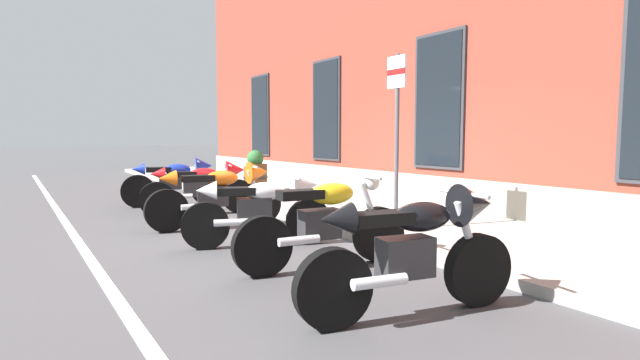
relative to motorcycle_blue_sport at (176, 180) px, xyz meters
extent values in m
plane|color=#424244|center=(3.57, 1.04, -0.55)|extent=(140.00, 140.00, 0.00)
cube|color=gray|center=(3.57, 2.47, -0.49)|extent=(28.86, 2.85, 0.12)
cube|color=silver|center=(3.57, -2.16, -0.55)|extent=(28.86, 0.12, 0.01)
cube|color=gray|center=(3.57, 3.85, -0.20)|extent=(22.86, 0.10, 0.70)
cube|color=#2D2D33|center=(-4.05, 3.87, 1.55)|extent=(1.22, 0.06, 2.52)
cube|color=black|center=(-4.05, 3.84, 1.55)|extent=(1.10, 0.03, 2.40)
cube|color=#2D2D33|center=(-0.24, 3.87, 1.55)|extent=(1.22, 0.06, 2.52)
cube|color=black|center=(-0.24, 3.84, 1.55)|extent=(1.10, 0.03, 2.40)
cube|color=#2D2D33|center=(3.57, 3.87, 1.55)|extent=(1.22, 0.06, 2.52)
cube|color=black|center=(3.57, 3.84, 1.55)|extent=(1.10, 0.03, 2.40)
cylinder|color=black|center=(0.14, 0.60, -0.22)|extent=(0.27, 0.68, 0.67)
cylinder|color=black|center=(-0.17, -0.74, -0.22)|extent=(0.27, 0.68, 0.67)
cylinder|color=silver|center=(0.11, 0.50, 0.02)|extent=(0.13, 0.31, 0.60)
cube|color=#28282B|center=(-0.03, -0.12, -0.04)|extent=(0.31, 0.48, 0.32)
ellipsoid|color=#192D9E|center=(0.00, 0.03, 0.20)|extent=(0.37, 0.56, 0.24)
cube|color=black|center=(-0.08, -0.34, 0.21)|extent=(0.32, 0.52, 0.10)
cylinder|color=silver|center=(0.09, 0.42, 0.37)|extent=(0.61, 0.17, 0.04)
cylinder|color=silver|center=(0.02, -0.44, -0.17)|extent=(0.19, 0.46, 0.09)
cone|color=#192D9E|center=(0.12, 0.55, 0.27)|extent=(0.43, 0.41, 0.36)
cone|color=#192D9E|center=(-0.17, -0.72, 0.23)|extent=(0.29, 0.31, 0.24)
cylinder|color=black|center=(1.53, 0.73, -0.23)|extent=(0.27, 0.64, 0.63)
cylinder|color=black|center=(1.18, -0.70, -0.23)|extent=(0.27, 0.64, 0.63)
cylinder|color=silver|center=(1.51, 0.63, 0.00)|extent=(0.14, 0.31, 0.61)
cube|color=#28282B|center=(1.34, -0.03, -0.05)|extent=(0.32, 0.48, 0.32)
ellipsoid|color=red|center=(1.38, 0.11, 0.19)|extent=(0.38, 0.57, 0.24)
cube|color=black|center=(1.29, -0.26, 0.20)|extent=(0.33, 0.52, 0.10)
cylinder|color=silver|center=(1.49, 0.55, 0.36)|extent=(0.61, 0.18, 0.04)
cylinder|color=silver|center=(1.39, -0.35, -0.18)|extent=(0.19, 0.46, 0.09)
cone|color=red|center=(1.52, 0.68, 0.26)|extent=(0.43, 0.42, 0.36)
cone|color=red|center=(1.19, -0.68, 0.22)|extent=(0.29, 0.31, 0.24)
cylinder|color=black|center=(2.83, 0.58, -0.22)|extent=(0.16, 0.66, 0.66)
cylinder|color=black|center=(2.73, -0.95, -0.22)|extent=(0.16, 0.66, 0.66)
cylinder|color=silver|center=(2.82, 0.48, 0.03)|extent=(0.09, 0.32, 0.64)
cube|color=#28282B|center=(2.78, -0.23, -0.04)|extent=(0.25, 0.45, 0.32)
ellipsoid|color=orange|center=(2.79, -0.08, 0.24)|extent=(0.29, 0.54, 0.24)
cube|color=black|center=(2.76, -0.46, 0.25)|extent=(0.25, 0.49, 0.10)
cylinder|color=silver|center=(2.82, 0.40, 0.41)|extent=(0.62, 0.08, 0.04)
cylinder|color=silver|center=(2.88, -0.54, -0.17)|extent=(0.12, 0.46, 0.09)
cone|color=orange|center=(2.83, 0.53, 0.31)|extent=(0.38, 0.36, 0.36)
cone|color=orange|center=(2.73, -0.93, 0.27)|extent=(0.26, 0.28, 0.24)
cylinder|color=black|center=(4.56, 0.45, -0.24)|extent=(0.31, 0.62, 0.61)
cylinder|color=black|center=(4.12, -0.83, -0.24)|extent=(0.31, 0.62, 0.61)
cylinder|color=silver|center=(4.53, 0.35, -0.01)|extent=(0.16, 0.31, 0.61)
cube|color=#28282B|center=(4.33, -0.24, -0.06)|extent=(0.35, 0.49, 0.32)
ellipsoid|color=silver|center=(4.37, -0.10, 0.18)|extent=(0.42, 0.58, 0.24)
cube|color=black|center=(4.25, -0.46, 0.19)|extent=(0.37, 0.53, 0.10)
cylinder|color=silver|center=(4.51, 0.28, 0.35)|extent=(0.60, 0.24, 0.04)
cylinder|color=silver|center=(4.34, -0.56, -0.19)|extent=(0.23, 0.45, 0.09)
cone|color=silver|center=(4.55, 0.40, 0.25)|extent=(0.45, 0.44, 0.36)
cone|color=silver|center=(4.13, -0.81, 0.21)|extent=(0.31, 0.32, 0.24)
cylinder|color=black|center=(5.78, 0.66, -0.23)|extent=(0.19, 0.65, 0.64)
cylinder|color=black|center=(5.62, -0.76, -0.23)|extent=(0.19, 0.65, 0.64)
cylinder|color=silver|center=(5.77, 0.56, 0.05)|extent=(0.11, 0.33, 0.68)
cube|color=#28282B|center=(5.70, -0.10, -0.05)|extent=(0.27, 0.46, 0.32)
ellipsoid|color=gold|center=(5.71, 0.05, 0.27)|extent=(0.32, 0.55, 0.24)
cube|color=black|center=(5.67, -0.33, 0.28)|extent=(0.27, 0.50, 0.10)
cylinder|color=silver|center=(5.76, 0.48, 0.44)|extent=(0.62, 0.10, 0.04)
cylinder|color=silver|center=(5.78, -0.41, -0.18)|extent=(0.14, 0.46, 0.09)
sphere|color=silver|center=(5.77, 0.56, 0.37)|extent=(0.18, 0.18, 0.18)
cylinder|color=black|center=(7.39, 0.42, -0.24)|extent=(0.22, 0.63, 0.62)
cylinder|color=black|center=(7.16, -0.91, -0.24)|extent=(0.22, 0.63, 0.62)
cylinder|color=silver|center=(7.38, 0.33, 0.03)|extent=(0.12, 0.33, 0.67)
cube|color=#28282B|center=(7.27, -0.29, -0.06)|extent=(0.29, 0.47, 0.32)
ellipsoid|color=black|center=(7.30, -0.15, 0.26)|extent=(0.34, 0.56, 0.24)
cube|color=black|center=(7.23, -0.52, 0.27)|extent=(0.30, 0.51, 0.10)
cylinder|color=silver|center=(7.36, 0.25, 0.43)|extent=(0.62, 0.14, 0.04)
cylinder|color=silver|center=(7.34, -0.61, -0.19)|extent=(0.17, 0.46, 0.09)
cone|color=black|center=(7.39, 0.38, 0.33)|extent=(0.41, 0.40, 0.36)
cone|color=black|center=(7.17, -0.89, 0.29)|extent=(0.28, 0.30, 0.24)
cylinder|color=#4C4C51|center=(4.88, 1.71, 0.80)|extent=(0.06, 0.06, 2.47)
cube|color=white|center=(4.88, 1.69, 1.79)|extent=(0.36, 0.03, 0.44)
cube|color=red|center=(4.88, 1.67, 1.79)|extent=(0.36, 0.01, 0.08)
cylinder|color=brown|center=(-0.79, 2.16, -0.11)|extent=(0.57, 0.57, 0.65)
cylinder|color=black|center=(-0.79, 2.16, -0.11)|extent=(0.60, 0.60, 0.04)
sphere|color=#28602D|center=(-0.79, 2.16, 0.36)|extent=(0.40, 0.40, 0.40)
camera|label=1|loc=(10.13, -2.92, 0.90)|focal=27.52mm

